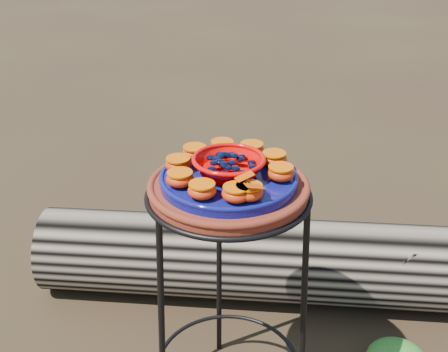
{
  "coord_description": "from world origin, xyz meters",
  "views": [
    {
      "loc": [
        -0.16,
        -1.17,
        1.35
      ],
      "look_at": [
        -0.01,
        0.0,
        0.75
      ],
      "focal_mm": 45.0,
      "sensor_mm": 36.0,
      "label": 1
    }
  ],
  "objects": [
    {
      "name": "orange_half_3",
      "position": [
        0.07,
        0.1,
        0.77
      ],
      "size": [
        0.06,
        0.06,
        0.03
      ],
      "primitive_type": "ellipsoid",
      "color": "#AC1A00",
      "rests_on": "cobalt_plate"
    },
    {
      "name": "red_bowl",
      "position": [
        0.0,
        0.0,
        0.78
      ],
      "size": [
        0.16,
        0.16,
        0.05
      ],
      "primitive_type": null,
      "color": "#D50603",
      "rests_on": "cobalt_plate"
    },
    {
      "name": "orange_half_8",
      "position": [
        -0.07,
        -0.1,
        0.77
      ],
      "size": [
        0.06,
        0.06,
        0.03
      ],
      "primitive_type": "ellipsoid",
      "color": "#AC1A00",
      "rests_on": "cobalt_plate"
    },
    {
      "name": "orange_half_6",
      "position": [
        -0.12,
        0.04,
        0.77
      ],
      "size": [
        0.06,
        0.06,
        0.03
      ],
      "primitive_type": "ellipsoid",
      "color": "#AC1A00",
      "rests_on": "cobalt_plate"
    },
    {
      "name": "plant_stand",
      "position": [
        0.0,
        0.0,
        0.35
      ],
      "size": [
        0.44,
        0.44,
        0.7
      ],
      "primitive_type": null,
      "color": "black",
      "rests_on": "ground"
    },
    {
      "name": "cobalt_plate",
      "position": [
        0.0,
        0.0,
        0.74
      ],
      "size": [
        0.33,
        0.33,
        0.02
      ],
      "primitive_type": "cylinder",
      "color": "#090441",
      "rests_on": "terracotta_saucer"
    },
    {
      "name": "orange_half_5",
      "position": [
        -0.07,
        0.1,
        0.77
      ],
      "size": [
        0.06,
        0.06,
        0.03
      ],
      "primitive_type": "ellipsoid",
      "color": "#AC1A00",
      "rests_on": "cobalt_plate"
    },
    {
      "name": "foliage_back",
      "position": [
        -0.04,
        0.63,
        0.08
      ],
      "size": [
        0.31,
        0.31,
        0.15
      ],
      "primitive_type": "ellipsoid",
      "color": "#26651B",
      "rests_on": "ground"
    },
    {
      "name": "orange_half_9",
      "position": [
        0.0,
        -0.12,
        0.77
      ],
      "size": [
        0.06,
        0.06,
        0.03
      ],
      "primitive_type": "ellipsoid",
      "color": "#AC1A00",
      "rests_on": "cobalt_plate"
    },
    {
      "name": "butterfly",
      "position": [
        0.03,
        -0.12,
        0.8
      ],
      "size": [
        0.1,
        0.08,
        0.02
      ],
      "primitive_type": null,
      "rotation": [
        0.0,
        0.0,
        0.27
      ],
      "color": "#BE3D00",
      "rests_on": "orange_half_0"
    },
    {
      "name": "glass_gems",
      "position": [
        0.0,
        0.0,
        0.81
      ],
      "size": [
        0.13,
        0.13,
        0.02
      ],
      "primitive_type": null,
      "color": "black",
      "rests_on": "red_bowl"
    },
    {
      "name": "orange_half_7",
      "position": [
        -0.12,
        -0.04,
        0.77
      ],
      "size": [
        0.06,
        0.06,
        0.03
      ],
      "primitive_type": "ellipsoid",
      "color": "#AC1A00",
      "rests_on": "cobalt_plate"
    },
    {
      "name": "orange_half_1",
      "position": [
        0.12,
        -0.04,
        0.77
      ],
      "size": [
        0.06,
        0.06,
        0.03
      ],
      "primitive_type": "ellipsoid",
      "color": "#AC1A00",
      "rests_on": "cobalt_plate"
    },
    {
      "name": "terracotta_saucer",
      "position": [
        0.0,
        0.0,
        0.72
      ],
      "size": [
        0.38,
        0.38,
        0.03
      ],
      "primitive_type": "cylinder",
      "color": "#631F0D",
      "rests_on": "plant_stand"
    },
    {
      "name": "orange_half_2",
      "position": [
        0.12,
        0.04,
        0.77
      ],
      "size": [
        0.06,
        0.06,
        0.03
      ],
      "primitive_type": "ellipsoid",
      "color": "#AC1A00",
      "rests_on": "cobalt_plate"
    },
    {
      "name": "orange_half_0",
      "position": [
        0.03,
        -0.12,
        0.77
      ],
      "size": [
        0.06,
        0.06,
        0.03
      ],
      "primitive_type": "ellipsoid",
      "color": "#AC1A00",
      "rests_on": "cobalt_plate"
    },
    {
      "name": "driftwood_log",
      "position": [
        0.2,
        0.48,
        0.15
      ],
      "size": [
        1.69,
        0.77,
        0.31
      ],
      "primitive_type": null,
      "rotation": [
        0.0,
        0.0,
        -0.22
      ],
      "color": "black",
      "rests_on": "ground"
    },
    {
      "name": "orange_half_4",
      "position": [
        -0.0,
        0.12,
        0.77
      ],
      "size": [
        0.06,
        0.06,
        0.03
      ],
      "primitive_type": "ellipsoid",
      "color": "#AC1A00",
      "rests_on": "cobalt_plate"
    }
  ]
}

